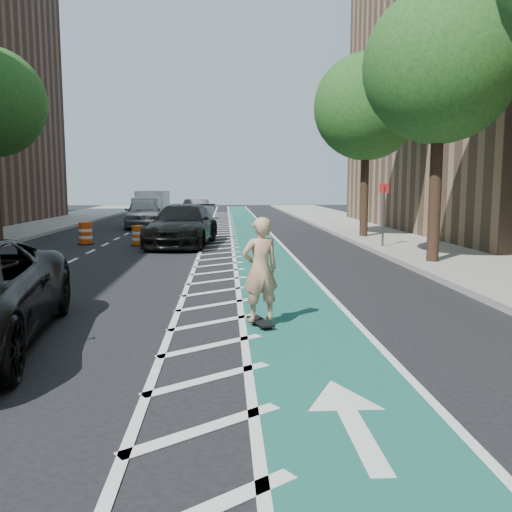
{
  "coord_description": "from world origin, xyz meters",
  "views": [
    {
      "loc": [
        1.72,
        -7.89,
        2.39
      ],
      "look_at": [
        2.28,
        2.0,
        1.1
      ],
      "focal_mm": 38.0,
      "sensor_mm": 36.0,
      "label": 1
    }
  ],
  "objects": [
    {
      "name": "ground",
      "position": [
        0.0,
        0.0,
        0.0
      ],
      "size": [
        120.0,
        120.0,
        0.0
      ],
      "primitive_type": "plane",
      "color": "black",
      "rests_on": "ground"
    },
    {
      "name": "bike_lane",
      "position": [
        3.0,
        10.0,
        0.01
      ],
      "size": [
        2.0,
        90.0,
        0.01
      ],
      "primitive_type": "cube",
      "color": "#175142",
      "rests_on": "ground"
    },
    {
      "name": "buffer_strip",
      "position": [
        1.5,
        10.0,
        0.01
      ],
      "size": [
        1.4,
        90.0,
        0.01
      ],
      "primitive_type": "cube",
      "color": "silver",
      "rests_on": "ground"
    },
    {
      "name": "sidewalk_right",
      "position": [
        9.5,
        10.0,
        0.07
      ],
      "size": [
        5.0,
        90.0,
        0.15
      ],
      "primitive_type": "cube",
      "color": "gray",
      "rests_on": "ground"
    },
    {
      "name": "curb_right",
      "position": [
        7.05,
        10.0,
        0.08
      ],
      "size": [
        0.12,
        90.0,
        0.16
      ],
      "primitive_type": "cube",
      "color": "gray",
      "rests_on": "ground"
    },
    {
      "name": "tree_r_c",
      "position": [
        7.9,
        8.0,
        5.77
      ],
      "size": [
        4.2,
        4.2,
        7.9
      ],
      "color": "#382619",
      "rests_on": "ground"
    },
    {
      "name": "tree_r_d",
      "position": [
        7.9,
        16.0,
        5.77
      ],
      "size": [
        4.2,
        4.2,
        7.9
      ],
      "color": "#382619",
      "rests_on": "ground"
    },
    {
      "name": "sign_post",
      "position": [
        7.6,
        12.0,
        1.35
      ],
      "size": [
        0.35,
        0.08,
        2.47
      ],
      "color": "#4C4C4C",
      "rests_on": "ground"
    },
    {
      "name": "skateboard",
      "position": [
        2.3,
        1.11,
        0.09
      ],
      "size": [
        0.45,
        0.81,
        0.11
      ],
      "rotation": [
        0.0,
        0.0,
        0.32
      ],
      "color": "black",
      "rests_on": "ground"
    },
    {
      "name": "skateboarder",
      "position": [
        2.3,
        1.11,
        0.99
      ],
      "size": [
        0.74,
        0.6,
        1.77
      ],
      "primitive_type": "imported",
      "rotation": [
        0.0,
        0.0,
        3.46
      ],
      "color": "tan",
      "rests_on": "skateboard"
    },
    {
      "name": "suv_far",
      "position": [
        0.0,
        13.89,
        0.82
      ],
      "size": [
        2.93,
        5.89,
        1.64
      ],
      "primitive_type": "imported",
      "rotation": [
        0.0,
        0.0,
        -0.11
      ],
      "color": "black",
      "rests_on": "ground"
    },
    {
      "name": "car_silver",
      "position": [
        -2.98,
        23.41,
        0.83
      ],
      "size": [
        2.51,
        5.08,
        1.66
      ],
      "primitive_type": "imported",
      "rotation": [
        0.0,
        0.0,
        0.12
      ],
      "color": "gray",
      "rests_on": "ground"
    },
    {
      "name": "car_grey",
      "position": [
        -0.39,
        30.49,
        0.72
      ],
      "size": [
        2.03,
        4.51,
        1.44
      ],
      "primitive_type": "imported",
      "rotation": [
        0.0,
        0.0,
        -0.12
      ],
      "color": "#5F5E63",
      "rests_on": "ground"
    },
    {
      "name": "box_truck",
      "position": [
        -4.08,
        35.09,
        0.91
      ],
      "size": [
        2.4,
        4.88,
        1.98
      ],
      "rotation": [
        0.0,
        0.0,
        -0.06
      ],
      "color": "silver",
      "rests_on": "ground"
    },
    {
      "name": "barrel_a",
      "position": [
        -2.2,
        3.7,
        0.46
      ],
      "size": [
        0.71,
        0.71,
        0.97
      ],
      "color": "#F0520C",
      "rests_on": "ground"
    },
    {
      "name": "barrel_b",
      "position": [
        -1.8,
        14.0,
        0.38
      ],
      "size": [
        0.58,
        0.58,
        0.8
      ],
      "color": "#DC560B",
      "rests_on": "ground"
    },
    {
      "name": "barrel_c",
      "position": [
        -4.0,
        14.5,
        0.43
      ],
      "size": [
        0.67,
        0.67,
        0.91
      ],
      "color": "#EC430C",
      "rests_on": "ground"
    }
  ]
}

